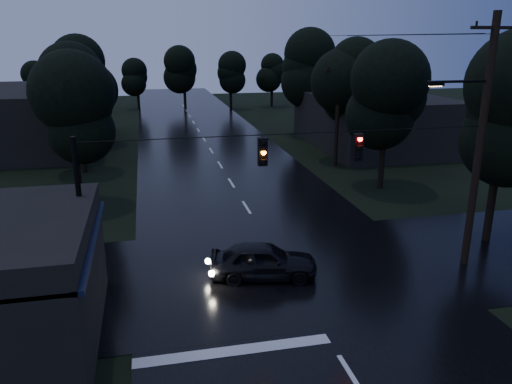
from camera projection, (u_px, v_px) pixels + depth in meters
name	position (u px, v px, depth m)	size (l,w,h in m)	color
main_road	(220.00, 165.00, 37.10)	(12.00, 120.00, 0.02)	black
cross_street	(285.00, 270.00, 20.30)	(60.00, 9.00, 0.02)	black
building_far_right	(373.00, 121.00, 43.06)	(10.00, 14.00, 4.40)	black
building_far_left	(41.00, 118.00, 42.81)	(10.00, 16.00, 5.00)	black
utility_pole_main	(478.00, 140.00, 19.34)	(3.50, 0.30, 10.00)	black
utility_pole_far	(337.00, 113.00, 35.79)	(2.00, 0.30, 7.50)	black
anchor_pole_left	(82.00, 224.00, 16.94)	(0.18, 0.18, 6.00)	black
span_signals	(310.00, 148.00, 17.93)	(15.00, 0.37, 1.12)	black
tree_corner_near	(504.00, 112.00, 21.52)	(4.48, 4.48, 9.44)	black
tree_left_a	(71.00, 113.00, 26.24)	(3.92, 3.92, 8.26)	black
tree_left_b	(77.00, 91.00, 33.47)	(4.20, 4.20, 8.85)	black
tree_left_c	(83.00, 75.00, 42.56)	(4.48, 4.48, 9.44)	black
tree_right_a	(387.00, 98.00, 29.83)	(4.20, 4.20, 8.85)	black
tree_right_b	(345.00, 81.00, 37.30)	(4.48, 4.48, 9.44)	black
tree_right_c	(311.00, 68.00, 46.65)	(4.76, 4.76, 10.03)	black
car	(263.00, 261.00, 19.49)	(1.69, 4.19, 1.43)	black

